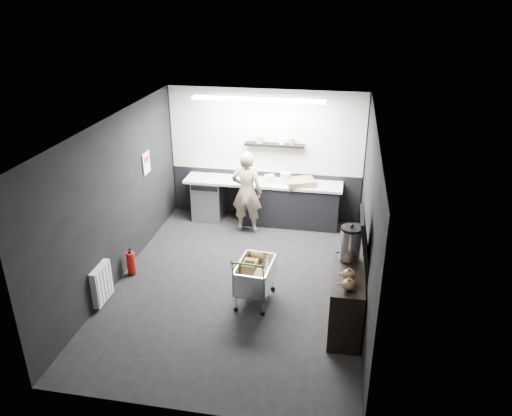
# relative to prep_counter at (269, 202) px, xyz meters

# --- Properties ---
(floor) EXTENTS (5.50, 5.50, 0.00)m
(floor) POSITION_rel_prep_counter_xyz_m (-0.14, -2.42, -0.46)
(floor) COLOR black
(floor) RESTS_ON ground
(ceiling) EXTENTS (5.50, 5.50, 0.00)m
(ceiling) POSITION_rel_prep_counter_xyz_m (-0.14, -2.42, 2.24)
(ceiling) COLOR silver
(ceiling) RESTS_ON wall_back
(wall_back) EXTENTS (5.50, 0.00, 5.50)m
(wall_back) POSITION_rel_prep_counter_xyz_m (-0.14, 0.33, 0.89)
(wall_back) COLOR black
(wall_back) RESTS_ON floor
(wall_front) EXTENTS (5.50, 0.00, 5.50)m
(wall_front) POSITION_rel_prep_counter_xyz_m (-0.14, -5.17, 0.89)
(wall_front) COLOR black
(wall_front) RESTS_ON floor
(wall_left) EXTENTS (0.00, 5.50, 5.50)m
(wall_left) POSITION_rel_prep_counter_xyz_m (-2.14, -2.42, 0.89)
(wall_left) COLOR black
(wall_left) RESTS_ON floor
(wall_right) EXTENTS (0.00, 5.50, 5.50)m
(wall_right) POSITION_rel_prep_counter_xyz_m (1.86, -2.42, 0.89)
(wall_right) COLOR black
(wall_right) RESTS_ON floor
(kitchen_wall_panel) EXTENTS (3.95, 0.02, 1.70)m
(kitchen_wall_panel) POSITION_rel_prep_counter_xyz_m (-0.14, 0.31, 1.39)
(kitchen_wall_panel) COLOR silver
(kitchen_wall_panel) RESTS_ON wall_back
(dado_panel) EXTENTS (3.95, 0.02, 1.00)m
(dado_panel) POSITION_rel_prep_counter_xyz_m (-0.14, 0.31, 0.04)
(dado_panel) COLOR black
(dado_panel) RESTS_ON wall_back
(floating_shelf) EXTENTS (1.20, 0.22, 0.04)m
(floating_shelf) POSITION_rel_prep_counter_xyz_m (0.06, 0.20, 1.16)
(floating_shelf) COLOR black
(floating_shelf) RESTS_ON wall_back
(wall_clock) EXTENTS (0.20, 0.03, 0.20)m
(wall_clock) POSITION_rel_prep_counter_xyz_m (1.26, 0.30, 1.69)
(wall_clock) COLOR white
(wall_clock) RESTS_ON wall_back
(poster) EXTENTS (0.02, 0.30, 0.40)m
(poster) POSITION_rel_prep_counter_xyz_m (-2.12, -1.12, 1.09)
(poster) COLOR white
(poster) RESTS_ON wall_left
(poster_red_band) EXTENTS (0.02, 0.22, 0.10)m
(poster_red_band) POSITION_rel_prep_counter_xyz_m (-2.11, -1.12, 1.16)
(poster_red_band) COLOR red
(poster_red_band) RESTS_ON poster
(radiator) EXTENTS (0.10, 0.50, 0.60)m
(radiator) POSITION_rel_prep_counter_xyz_m (-2.08, -3.32, -0.11)
(radiator) COLOR white
(radiator) RESTS_ON wall_left
(ceiling_strip) EXTENTS (2.40, 0.20, 0.04)m
(ceiling_strip) POSITION_rel_prep_counter_xyz_m (-0.14, -0.57, 2.21)
(ceiling_strip) COLOR white
(ceiling_strip) RESTS_ON ceiling
(prep_counter) EXTENTS (3.20, 0.61, 0.90)m
(prep_counter) POSITION_rel_prep_counter_xyz_m (0.00, 0.00, 0.00)
(prep_counter) COLOR black
(prep_counter) RESTS_ON floor
(person) EXTENTS (0.63, 0.44, 1.66)m
(person) POSITION_rel_prep_counter_xyz_m (-0.38, -0.45, 0.37)
(person) COLOR beige
(person) RESTS_ON floor
(shopping_cart) EXTENTS (0.55, 0.87, 0.92)m
(shopping_cart) POSITION_rel_prep_counter_xyz_m (0.23, -2.84, -0.02)
(shopping_cart) COLOR silver
(shopping_cart) RESTS_ON floor
(sideboard) EXTENTS (0.51, 1.20, 1.80)m
(sideboard) POSITION_rel_prep_counter_xyz_m (1.63, -3.23, 0.11)
(sideboard) COLOR black
(sideboard) RESTS_ON floor
(fire_extinguisher) EXTENTS (0.15, 0.15, 0.48)m
(fire_extinguisher) POSITION_rel_prep_counter_xyz_m (-1.99, -2.44, -0.22)
(fire_extinguisher) COLOR #B0100B
(fire_extinguisher) RESTS_ON floor
(cardboard_box) EXTENTS (0.67, 0.59, 0.11)m
(cardboard_box) POSITION_rel_prep_counter_xyz_m (0.63, -0.05, 0.50)
(cardboard_box) COLOR olive
(cardboard_box) RESTS_ON prep_counter
(pink_tub) EXTENTS (0.21, 0.21, 0.21)m
(pink_tub) POSITION_rel_prep_counter_xyz_m (0.33, 0.00, 0.55)
(pink_tub) COLOR beige
(pink_tub) RESTS_ON prep_counter
(white_container) EXTENTS (0.22, 0.20, 0.16)m
(white_container) POSITION_rel_prep_counter_xyz_m (0.02, -0.05, 0.52)
(white_container) COLOR white
(white_container) RESTS_ON prep_counter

